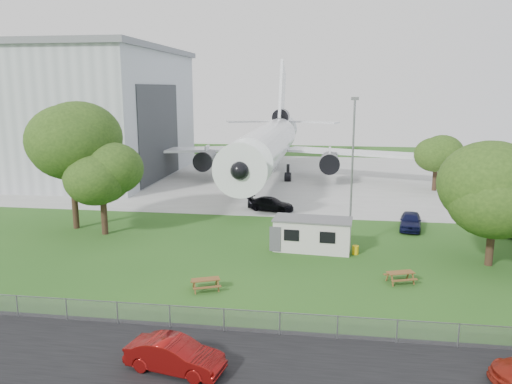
# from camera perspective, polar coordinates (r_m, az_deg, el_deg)

# --- Properties ---
(ground) EXTENTS (160.00, 160.00, 0.00)m
(ground) POSITION_cam_1_polar(r_m,az_deg,el_deg) (36.57, -2.13, -8.69)
(ground) COLOR #346521
(asphalt_strip) EXTENTS (120.00, 8.00, 0.02)m
(asphalt_strip) POSITION_cam_1_polar(r_m,az_deg,el_deg) (25.11, -7.76, -18.94)
(asphalt_strip) COLOR black
(asphalt_strip) RESTS_ON ground
(concrete_apron) EXTENTS (120.00, 46.00, 0.03)m
(concrete_apron) POSITION_cam_1_polar(r_m,az_deg,el_deg) (73.09, 3.23, 1.71)
(concrete_apron) COLOR #B7B7B2
(concrete_apron) RESTS_ON ground
(hangar) EXTENTS (43.00, 31.00, 18.55)m
(hangar) POSITION_cam_1_polar(r_m,az_deg,el_deg) (82.60, -24.40, 8.41)
(hangar) COLOR #B2B7BC
(hangar) RESTS_ON ground
(airliner) EXTENTS (46.36, 47.73, 17.69)m
(airliner) POSITION_cam_1_polar(r_m,az_deg,el_deg) (70.43, 1.50, 5.66)
(airliner) COLOR white
(airliner) RESTS_ON ground
(site_cabin) EXTENTS (6.85, 3.19, 2.62)m
(site_cabin) POSITION_cam_1_polar(r_m,az_deg,el_deg) (40.35, 6.48, -4.82)
(site_cabin) COLOR beige
(site_cabin) RESTS_ON ground
(picnic_west) EXTENTS (2.24, 2.08, 0.76)m
(picnic_west) POSITION_cam_1_polar(r_m,az_deg,el_deg) (33.00, -5.75, -11.08)
(picnic_west) COLOR brown
(picnic_west) RESTS_ON ground
(picnic_east) EXTENTS (2.20, 2.02, 0.76)m
(picnic_east) POSITION_cam_1_polar(r_m,az_deg,el_deg) (35.33, 16.13, -9.93)
(picnic_east) COLOR brown
(picnic_east) RESTS_ON ground
(fence) EXTENTS (58.00, 0.04, 1.30)m
(fence) POSITION_cam_1_polar(r_m,az_deg,el_deg) (28.07, -5.74, -15.39)
(fence) COLOR gray
(fence) RESTS_ON ground
(lamp_mast) EXTENTS (0.16, 0.16, 12.00)m
(lamp_mast) POSITION_cam_1_polar(r_m,az_deg,el_deg) (40.51, 10.91, 1.92)
(lamp_mast) COLOR slate
(lamp_mast) RESTS_ON ground
(tree_west_big) EXTENTS (8.76, 8.76, 12.19)m
(tree_west_big) POSITION_cam_1_polar(r_m,az_deg,el_deg) (48.11, -20.45, 5.10)
(tree_west_big) COLOR #382619
(tree_west_big) RESTS_ON ground
(tree_west_small) EXTENTS (6.82, 6.82, 8.71)m
(tree_west_small) POSITION_cam_1_polar(r_m,az_deg,el_deg) (45.61, -17.23, 1.79)
(tree_west_small) COLOR #382619
(tree_west_small) RESTS_ON ground
(tree_east_front) EXTENTS (8.13, 8.13, 9.61)m
(tree_east_front) POSITION_cam_1_polar(r_m,az_deg,el_deg) (39.55, 25.69, 0.04)
(tree_east_front) COLOR #382619
(tree_east_front) RESTS_ON ground
(tree_far_apron) EXTENTS (6.63, 6.63, 7.75)m
(tree_far_apron) POSITION_cam_1_polar(r_m,az_deg,el_deg) (66.64, 19.92, 3.88)
(tree_far_apron) COLOR #382619
(tree_far_apron) RESTS_ON ground
(car_centre_sedan) EXTENTS (4.85, 2.49, 1.52)m
(car_centre_sedan) POSITION_cam_1_polar(r_m,az_deg,el_deg) (24.38, -9.25, -17.96)
(car_centre_sedan) COLOR maroon
(car_centre_sedan) RESTS_ON ground
(car_ne_hatch) EXTENTS (2.60, 4.84, 1.57)m
(car_ne_hatch) POSITION_cam_1_polar(r_m,az_deg,el_deg) (48.18, 17.24, -3.19)
(car_ne_hatch) COLOR black
(car_ne_hatch) RESTS_ON ground
(car_ne_sedan) EXTENTS (3.11, 4.43, 1.39)m
(car_ne_sedan) POSITION_cam_1_polar(r_m,az_deg,el_deg) (49.91, 26.03, -3.47)
(car_ne_sedan) COLOR black
(car_ne_sedan) RESTS_ON ground
(car_apron_van) EXTENTS (5.22, 3.05, 1.42)m
(car_apron_van) POSITION_cam_1_polar(r_m,az_deg,el_deg) (52.98, 1.73, -1.40)
(car_apron_van) COLOR black
(car_apron_van) RESTS_ON ground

